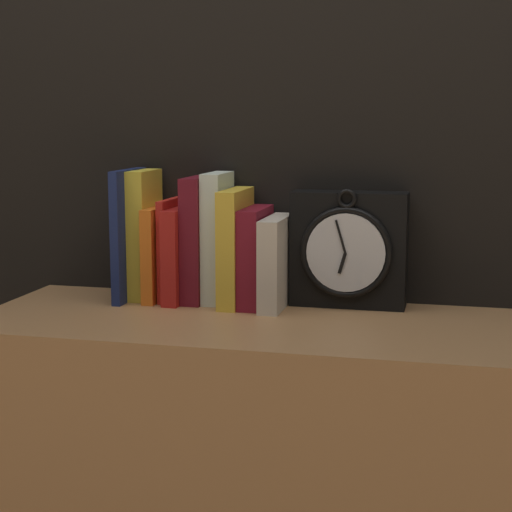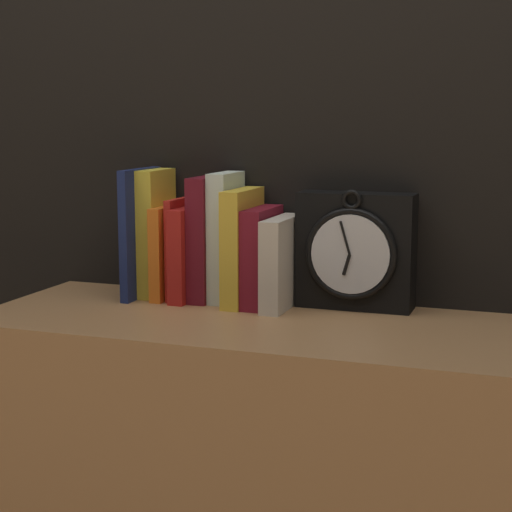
{
  "view_description": "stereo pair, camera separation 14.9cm",
  "coord_description": "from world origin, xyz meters",
  "px_view_note": "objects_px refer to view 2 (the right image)",
  "views": [
    {
      "loc": [
        0.35,
        -1.43,
        1.28
      ],
      "look_at": [
        0.0,
        0.0,
        1.04
      ],
      "focal_mm": 60.0,
      "sensor_mm": 36.0,
      "label": 1
    },
    {
      "loc": [
        0.49,
        -1.39,
        1.28
      ],
      "look_at": [
        0.0,
        0.0,
        1.04
      ],
      "focal_mm": 60.0,
      "sensor_mm": 36.0,
      "label": 2
    }
  ],
  "objects_px": {
    "book_slot5_maroon": "(207,239)",
    "book_slot1_yellow": "(157,233)",
    "book_slot6_white": "(226,237)",
    "book_slot8_maroon": "(262,257)",
    "book_slot7_yellow": "(242,247)",
    "book_slot0_navy": "(141,233)",
    "book_slot9_cream": "(282,263)",
    "book_slot4_red": "(189,254)",
    "book_slot2_orange": "(168,252)",
    "clock": "(355,251)",
    "book_slot3_red": "(181,248)"
  },
  "relations": [
    {
      "from": "book_slot3_red",
      "to": "book_slot5_maroon",
      "type": "height_order",
      "value": "book_slot5_maroon"
    },
    {
      "from": "book_slot6_white",
      "to": "book_slot2_orange",
      "type": "bearing_deg",
      "value": -175.48
    },
    {
      "from": "book_slot5_maroon",
      "to": "book_slot0_navy",
      "type": "bearing_deg",
      "value": -173.96
    },
    {
      "from": "book_slot0_navy",
      "to": "book_slot9_cream",
      "type": "distance_m",
      "value": 0.3
    },
    {
      "from": "book_slot6_white",
      "to": "book_slot9_cream",
      "type": "height_order",
      "value": "book_slot6_white"
    },
    {
      "from": "book_slot0_navy",
      "to": "book_slot9_cream",
      "type": "bearing_deg",
      "value": -0.84
    },
    {
      "from": "book_slot7_yellow",
      "to": "book_slot9_cream",
      "type": "xyz_separation_m",
      "value": [
        0.08,
        -0.01,
        -0.02
      ]
    },
    {
      "from": "book_slot1_yellow",
      "to": "book_slot4_red",
      "type": "xyz_separation_m",
      "value": [
        0.08,
        -0.01,
        -0.04
      ]
    },
    {
      "from": "book_slot1_yellow",
      "to": "book_slot6_white",
      "type": "xyz_separation_m",
      "value": [
        0.15,
        -0.0,
        -0.0
      ]
    },
    {
      "from": "book_slot3_red",
      "to": "book_slot8_maroon",
      "type": "distance_m",
      "value": 0.17
    },
    {
      "from": "book_slot2_orange",
      "to": "clock",
      "type": "bearing_deg",
      "value": 4.04
    },
    {
      "from": "book_slot6_white",
      "to": "book_slot7_yellow",
      "type": "height_order",
      "value": "book_slot6_white"
    },
    {
      "from": "book_slot5_maroon",
      "to": "book_slot7_yellow",
      "type": "xyz_separation_m",
      "value": [
        0.08,
        -0.01,
        -0.01
      ]
    },
    {
      "from": "book_slot5_maroon",
      "to": "book_slot1_yellow",
      "type": "bearing_deg",
      "value": 177.86
    },
    {
      "from": "book_slot0_navy",
      "to": "book_slot3_red",
      "type": "relative_size",
      "value": 1.29
    },
    {
      "from": "book_slot0_navy",
      "to": "book_slot8_maroon",
      "type": "bearing_deg",
      "value": 0.89
    },
    {
      "from": "book_slot1_yellow",
      "to": "book_slot7_yellow",
      "type": "relative_size",
      "value": 1.14
    },
    {
      "from": "book_slot2_orange",
      "to": "book_slot0_navy",
      "type": "bearing_deg",
      "value": -170.69
    },
    {
      "from": "clock",
      "to": "book_slot4_red",
      "type": "height_order",
      "value": "clock"
    },
    {
      "from": "book_slot4_red",
      "to": "book_slot8_maroon",
      "type": "distance_m",
      "value": 0.15
    },
    {
      "from": "book_slot7_yellow",
      "to": "book_slot8_maroon",
      "type": "distance_m",
      "value": 0.04
    },
    {
      "from": "book_slot8_maroon",
      "to": "book_slot6_white",
      "type": "bearing_deg",
      "value": 169.49
    },
    {
      "from": "clock",
      "to": "book_slot6_white",
      "type": "distance_m",
      "value": 0.25
    },
    {
      "from": "book_slot6_white",
      "to": "book_slot8_maroon",
      "type": "xyz_separation_m",
      "value": [
        0.08,
        -0.01,
        -0.03
      ]
    },
    {
      "from": "book_slot5_maroon",
      "to": "book_slot8_maroon",
      "type": "distance_m",
      "value": 0.12
    },
    {
      "from": "book_slot1_yellow",
      "to": "book_slot9_cream",
      "type": "height_order",
      "value": "book_slot1_yellow"
    },
    {
      "from": "book_slot8_maroon",
      "to": "book_slot9_cream",
      "type": "height_order",
      "value": "book_slot8_maroon"
    },
    {
      "from": "clock",
      "to": "book_slot0_navy",
      "type": "relative_size",
      "value": 0.89
    },
    {
      "from": "clock",
      "to": "book_slot7_yellow",
      "type": "xyz_separation_m",
      "value": [
        -0.21,
        -0.03,
        0.0
      ]
    },
    {
      "from": "book_slot1_yellow",
      "to": "book_slot8_maroon",
      "type": "relative_size",
      "value": 1.36
    },
    {
      "from": "book_slot0_navy",
      "to": "book_slot2_orange",
      "type": "height_order",
      "value": "book_slot0_navy"
    },
    {
      "from": "book_slot0_navy",
      "to": "book_slot9_cream",
      "type": "height_order",
      "value": "book_slot0_navy"
    },
    {
      "from": "book_slot6_white",
      "to": "book_slot9_cream",
      "type": "bearing_deg",
      "value": -10.66
    },
    {
      "from": "book_slot1_yellow",
      "to": "book_slot6_white",
      "type": "distance_m",
      "value": 0.15
    },
    {
      "from": "book_slot6_white",
      "to": "book_slot8_maroon",
      "type": "height_order",
      "value": "book_slot6_white"
    },
    {
      "from": "book_slot1_yellow",
      "to": "book_slot8_maroon",
      "type": "bearing_deg",
      "value": -3.68
    },
    {
      "from": "book_slot7_yellow",
      "to": "book_slot8_maroon",
      "type": "relative_size",
      "value": 1.18
    },
    {
      "from": "book_slot5_maroon",
      "to": "book_slot8_maroon",
      "type": "relative_size",
      "value": 1.3
    },
    {
      "from": "clock",
      "to": "book_slot3_red",
      "type": "height_order",
      "value": "clock"
    },
    {
      "from": "book_slot3_red",
      "to": "book_slot7_yellow",
      "type": "height_order",
      "value": "book_slot7_yellow"
    },
    {
      "from": "book_slot1_yellow",
      "to": "book_slot5_maroon",
      "type": "height_order",
      "value": "book_slot1_yellow"
    },
    {
      "from": "book_slot7_yellow",
      "to": "book_slot0_navy",
      "type": "bearing_deg",
      "value": -179.62
    },
    {
      "from": "book_slot3_red",
      "to": "book_slot8_maroon",
      "type": "height_order",
      "value": "book_slot3_red"
    },
    {
      "from": "clock",
      "to": "book_slot8_maroon",
      "type": "height_order",
      "value": "clock"
    },
    {
      "from": "clock",
      "to": "book_slot2_orange",
      "type": "relative_size",
      "value": 1.24
    },
    {
      "from": "book_slot2_orange",
      "to": "book_slot3_red",
      "type": "xyz_separation_m",
      "value": [
        0.02,
        0.01,
        0.01
      ]
    },
    {
      "from": "book_slot2_orange",
      "to": "book_slot8_maroon",
      "type": "bearing_deg",
      "value": -1.51
    },
    {
      "from": "book_slot0_navy",
      "to": "book_slot2_orange",
      "type": "relative_size",
      "value": 1.4
    },
    {
      "from": "book_slot4_red",
      "to": "book_slot9_cream",
      "type": "xyz_separation_m",
      "value": [
        0.19,
        -0.01,
        -0.01
      ]
    },
    {
      "from": "book_slot2_orange",
      "to": "book_slot4_red",
      "type": "bearing_deg",
      "value": -4.21
    }
  ]
}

